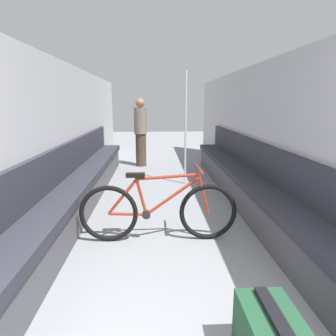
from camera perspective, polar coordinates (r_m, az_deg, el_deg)
name	(u,v)px	position (r m, az deg, el deg)	size (l,w,h in m)	color
wall_left	(59,136)	(4.44, -20.01, 5.67)	(0.10, 10.30, 2.07)	#B2B2B7
wall_right	(266,135)	(4.53, 18.15, 5.92)	(0.10, 10.30, 2.07)	#B2B2B7
bench_seat_row_left	(81,184)	(4.59, -16.17, -2.98)	(0.43, 5.77, 0.94)	#4C4C51
bench_seat_row_right	(245,182)	(4.66, 14.42, -2.63)	(0.43, 5.77, 0.94)	#4C4C51
bicycle	(158,211)	(3.29, -1.83, -8.16)	(1.72, 0.46, 0.82)	black
grab_pole_near	(186,131)	(5.47, 3.36, 7.13)	(0.08, 0.08, 2.05)	gray
passenger_standing	(141,132)	(7.13, -5.24, 6.89)	(0.30, 0.30, 1.59)	#473828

